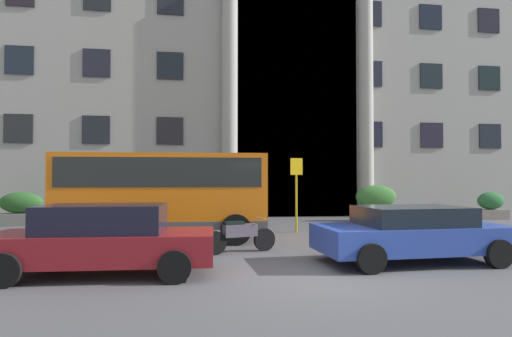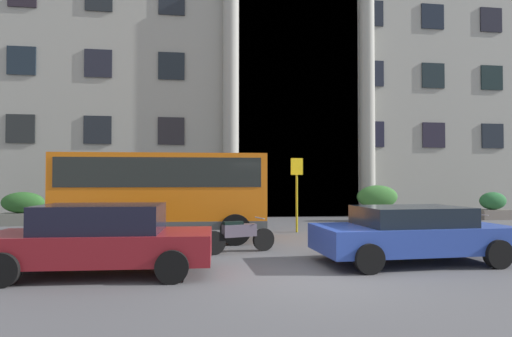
{
  "view_description": "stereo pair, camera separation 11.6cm",
  "coord_description": "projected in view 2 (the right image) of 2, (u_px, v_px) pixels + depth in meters",
  "views": [
    {
      "loc": [
        -2.38,
        -8.12,
        1.93
      ],
      "look_at": [
        -0.28,
        5.8,
        2.26
      ],
      "focal_mm": 30.04,
      "sensor_mm": 36.0,
      "label": 1
    },
    {
      "loc": [
        -2.27,
        -8.13,
        1.93
      ],
      "look_at": [
        -0.28,
        5.8,
        2.26
      ],
      "focal_mm": 30.04,
      "sensor_mm": 36.0,
      "label": 2
    }
  ],
  "objects": [
    {
      "name": "bus_stop_sign",
      "position": [
        297.0,
        186.0,
        15.4
      ],
      "size": [
        0.44,
        0.08,
        2.66
      ],
      "color": "#9F9215",
      "rests_on": "ground_plane"
    },
    {
      "name": "ground_plane",
      "position": [
        312.0,
        281.0,
        8.32
      ],
      "size": [
        80.0,
        64.0,
        0.12
      ],
      "primitive_type": "cube",
      "color": "#4B4B4E"
    },
    {
      "name": "orange_minibus",
      "position": [
        164.0,
        189.0,
        13.35
      ],
      "size": [
        6.33,
        2.84,
        2.68
      ],
      "rotation": [
        0.0,
        0.0,
        -0.04
      ],
      "color": "orange",
      "rests_on": "ground_plane"
    },
    {
      "name": "motorcycle_near_kerb",
      "position": [
        238.0,
        235.0,
        11.09
      ],
      "size": [
        1.95,
        0.79,
        0.89
      ],
      "rotation": [
        0.0,
        0.0,
        0.3
      ],
      "color": "black",
      "rests_on": "ground_plane"
    },
    {
      "name": "hedge_planter_entrance_left",
      "position": [
        493.0,
        206.0,
        20.2
      ],
      "size": [
        1.4,
        0.72,
        1.29
      ],
      "color": "#6B635A",
      "rests_on": "ground_plane"
    },
    {
      "name": "hedge_planter_far_east",
      "position": [
        220.0,
        208.0,
        18.29
      ],
      "size": [
        1.55,
        0.91,
        1.43
      ],
      "color": "slate",
      "rests_on": "ground_plane"
    },
    {
      "name": "hedge_planter_far_west",
      "position": [
        377.0,
        204.0,
        19.49
      ],
      "size": [
        2.02,
        0.75,
        1.62
      ],
      "color": "slate",
      "rests_on": "ground_plane"
    },
    {
      "name": "parked_coupe_end",
      "position": [
        411.0,
        233.0,
        9.83
      ],
      "size": [
        4.42,
        2.23,
        1.29
      ],
      "rotation": [
        0.0,
        0.0,
        0.04
      ],
      "color": "#253E94",
      "rests_on": "ground_plane"
    },
    {
      "name": "hedge_planter_entrance_right",
      "position": [
        23.0,
        209.0,
        17.67
      ],
      "size": [
        1.77,
        0.84,
        1.37
      ],
      "color": "slate",
      "rests_on": "ground_plane"
    },
    {
      "name": "office_building_facade",
      "position": [
        234.0,
        51.0,
        25.85
      ],
      "size": [
        34.28,
        9.64,
        19.27
      ],
      "color": "gray",
      "rests_on": "ground_plane"
    },
    {
      "name": "parked_sedan_second",
      "position": [
        102.0,
        239.0,
        8.58
      ],
      "size": [
        4.45,
        2.1,
        1.41
      ],
      "rotation": [
        0.0,
        0.0,
        -0.05
      ],
      "color": "maroon",
      "rests_on": "ground_plane"
    },
    {
      "name": "scooter_by_planter",
      "position": [
        464.0,
        230.0,
        12.26
      ],
      "size": [
        1.93,
        0.55,
        0.89
      ],
      "rotation": [
        0.0,
        0.0,
        0.11
      ],
      "color": "black",
      "rests_on": "ground_plane"
    }
  ]
}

